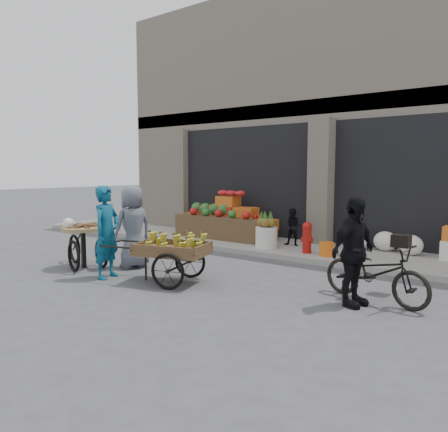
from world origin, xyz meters
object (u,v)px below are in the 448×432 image
Objects in this scene: seated_person at (293,227)px; banana_cart at (170,247)px; pineapple_bin at (266,237)px; tricycle_cart at (83,240)px; vendor_grey at (133,227)px; cyclist at (353,251)px; orange_bucket at (327,249)px; fire_hydrant at (307,236)px; vendor_woman at (107,232)px; bicycle at (375,272)px.

banana_cart is (-0.26, -4.06, 0.05)m from seated_person.
pineapple_bin is 0.75m from seated_person.
vendor_grey is (0.82, 0.61, 0.27)m from tricycle_cart.
cyclist is (5.32, 0.84, 0.24)m from tricycle_cart.
orange_bucket is 0.14× the size of banana_cart.
pineapple_bin is at bearing 75.64° from tricycle_cart.
tricycle_cart is at bearing -43.17° from vendor_grey.
pineapple_bin is at bearing 60.87° from cyclist.
fire_hydrant is 0.55m from orange_bucket.
vendor_woman is at bearing -117.61° from seated_person.
tricycle_cart is 0.90× the size of cyclist.
fire_hydrant reaches higher than orange_bucket.
banana_cart is at bearing -83.30° from vendor_woman.
vendor_woman reaches higher than pineapple_bin.
cyclist is (2.80, -3.41, 0.22)m from seated_person.
seated_person is (-1.20, 0.70, 0.31)m from orange_bucket.
tricycle_cart is at bearing 168.52° from banana_cart.
fire_hydrant is 4.83m from tricycle_cart.
seated_person is at bearing 57.06° from bicycle.
fire_hydrant is 0.32× the size of banana_cart.
bicycle reaches higher than pineapple_bin.
vendor_woman is at bearing -175.84° from banana_cart.
vendor_woman reaches higher than bicycle.
banana_cart is (-1.46, -3.36, 0.36)m from orange_bucket.
seated_person is at bearing 149.74° from orange_bucket.
banana_cart is 3.43m from bicycle.
banana_cart is at bearing -113.45° from orange_bucket.
vendor_grey reaches higher than tricycle_cart.
tricycle_cart is 0.85× the size of bicycle.
bicycle is (1.80, -2.31, 0.18)m from orange_bucket.
vendor_woman is 1.17× the size of tricycle_cart.
cyclist is (2.10, -2.76, 0.30)m from fire_hydrant.
vendor_grey reaches higher than cyclist.
vendor_grey is (-1.70, -3.64, 0.25)m from seated_person.
seated_person is 4.94m from tricycle_cart.
cyclist reaches higher than pineapple_bin.
vendor_woman reaches higher than cyclist.
fire_hydrant is at bearing 151.17° from vendor_grey.
vendor_woman reaches higher than vendor_grey.
cyclist is (1.60, -2.71, 0.54)m from orange_bucket.
seated_person is (0.40, 0.60, 0.21)m from pineapple_bin.
tricycle_cart is at bearing 114.89° from bicycle.
pineapple_bin reaches higher than orange_bucket.
seated_person reaches higher than orange_bucket.
bicycle is at bearing 107.57° from vendor_grey.
tricycle_cart is 0.87× the size of vendor_grey.
vendor_woman is (-1.43, -4.50, 0.27)m from seated_person.
tricycle_cart reaches higher than fire_hydrant.
orange_bucket is 0.22× the size of tricycle_cart.
cyclist reaches higher than banana_cart.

